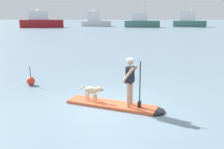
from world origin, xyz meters
TOP-DOWN VIEW (x-y plane):
  - ground_plane at (0.00, 0.00)m, footprint 400.00×400.00m
  - paddleboard at (0.21, -0.08)m, footprint 3.50×1.97m
  - person_paddler at (0.64, -0.26)m, footprint 0.68×0.59m
  - dog at (-0.69, 0.27)m, footprint 0.95×0.44m
  - moored_boat_center at (-20.48, 60.62)m, footprint 11.45×5.42m
  - moored_boat_outer at (-6.80, 69.69)m, footprint 8.78×3.82m
  - moored_boat_far_port at (6.26, 63.29)m, footprint 9.61×3.62m
  - moored_boat_far_starboard at (19.86, 66.29)m, footprint 9.40×5.06m
  - marker_buoy at (-3.74, 2.68)m, footprint 0.37×0.37m

SIDE VIEW (x-z plane):
  - ground_plane at x=0.00m, z-range 0.00..0.00m
  - paddleboard at x=0.21m, z-range 0.00..0.10m
  - marker_buoy at x=-3.74m, z-range -0.25..0.63m
  - dog at x=-0.69m, z-range 0.19..0.74m
  - person_paddler at x=0.64m, z-range 0.23..1.88m
  - moored_boat_far_port at x=6.26m, z-range -3.51..6.39m
  - moored_boat_outer at x=-6.80m, z-range -0.85..3.91m
  - moored_boat_center at x=-20.48m, z-range -0.84..4.04m
  - moored_boat_far_starboard at x=19.86m, z-range -4.40..7.61m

